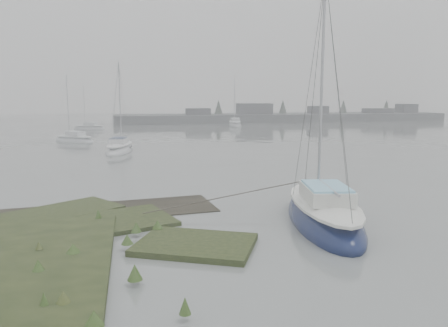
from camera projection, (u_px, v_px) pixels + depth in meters
ground at (145, 143)px, 42.80m from camera, size 160.00×160.00×0.00m
far_shoreline at (289, 117)px, 79.04m from camera, size 60.00×8.00×4.15m
sailboat_main at (323, 216)px, 15.84m from camera, size 3.46×7.15×9.68m
sailboat_white at (120, 149)px, 36.02m from camera, size 2.95×5.90×7.96m
sailboat_far_a at (74, 140)px, 43.66m from camera, size 4.93×4.61×7.19m
sailboat_far_b at (235, 124)px, 66.95m from camera, size 2.62×5.97×8.15m
sailboat_far_c at (89, 128)px, 59.88m from camera, size 4.85×3.20×6.52m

